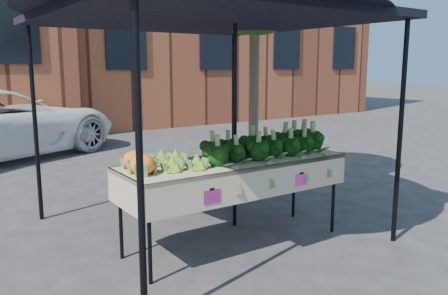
% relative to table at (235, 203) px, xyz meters
% --- Properties ---
extents(ground, '(90.00, 90.00, 0.00)m').
position_rel_table_xyz_m(ground, '(0.01, 0.01, -0.45)').
color(ground, '#29292B').
extents(table, '(2.41, 0.83, 0.90)m').
position_rel_table_xyz_m(table, '(0.00, 0.00, 0.00)').
color(table, '#BCA98F').
rests_on(table, ground).
extents(canopy, '(3.16, 3.16, 2.74)m').
position_rel_table_xyz_m(canopy, '(-0.01, 0.55, 0.92)').
color(canopy, black).
rests_on(canopy, ground).
extents(broccoli_heap, '(1.63, 0.60, 0.29)m').
position_rel_table_xyz_m(broccoli_heap, '(0.39, 0.03, 0.60)').
color(broccoli_heap, black).
rests_on(broccoli_heap, table).
extents(romanesco_cluster, '(0.45, 0.59, 0.22)m').
position_rel_table_xyz_m(romanesco_cluster, '(-0.66, 0.04, 0.56)').
color(romanesco_cluster, '#81AD26').
rests_on(romanesco_cluster, table).
extents(cauliflower_pair, '(0.25, 0.45, 0.20)m').
position_rel_table_xyz_m(cauliflower_pair, '(-1.03, 0.07, 0.55)').
color(cauliflower_pair, orange).
rests_on(cauliflower_pair, table).
extents(street_tree, '(2.01, 2.01, 3.96)m').
position_rel_table_xyz_m(street_tree, '(1.29, 1.31, 1.53)').
color(street_tree, '#1E4C14').
rests_on(street_tree, ground).
extents(building_right, '(12.00, 8.00, 8.50)m').
position_rel_table_xyz_m(building_right, '(7.01, 12.51, 3.80)').
color(building_right, brown).
rests_on(building_right, ground).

